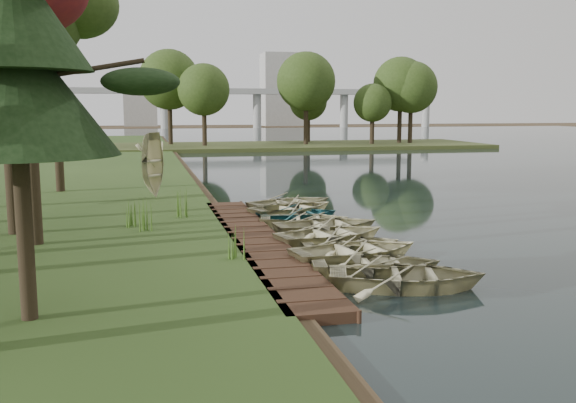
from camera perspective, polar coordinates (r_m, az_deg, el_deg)
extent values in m
plane|color=#3D2F1D|center=(21.20, 1.39, -3.81)|extent=(300.00, 300.00, 0.00)
cube|color=#372115|center=(20.84, -2.89, -3.60)|extent=(1.60, 16.00, 0.30)
cube|color=#3B451E|center=(71.43, -2.30, 4.92)|extent=(50.00, 14.00, 0.45)
cylinder|color=black|center=(70.84, -21.33, 6.46)|extent=(0.50, 0.50, 4.80)
sphere|color=#2F4417|center=(70.85, -21.48, 9.37)|extent=(5.60, 5.60, 5.60)
cylinder|color=black|center=(70.19, -15.90, 6.70)|extent=(0.50, 0.50, 4.80)
sphere|color=#2F4417|center=(70.20, -16.02, 9.64)|extent=(5.60, 5.60, 5.60)
cylinder|color=black|center=(70.17, -10.42, 6.88)|extent=(0.50, 0.50, 4.80)
sphere|color=#2F4417|center=(70.18, -10.50, 9.82)|extent=(5.60, 5.60, 5.60)
cylinder|color=black|center=(70.79, -4.99, 7.00)|extent=(0.50, 0.50, 4.80)
sphere|color=#2F4417|center=(70.79, -5.02, 9.91)|extent=(5.60, 5.60, 5.60)
cylinder|color=black|center=(72.01, 0.31, 7.05)|extent=(0.50, 0.50, 4.80)
sphere|color=#2F4417|center=(72.02, 0.32, 9.91)|extent=(5.60, 5.60, 5.60)
cylinder|color=black|center=(73.82, 5.40, 7.04)|extent=(0.50, 0.50, 4.80)
sphere|color=#2F4417|center=(73.83, 5.44, 9.84)|extent=(5.60, 5.60, 5.60)
cylinder|color=black|center=(76.17, 10.20, 6.99)|extent=(0.50, 0.50, 4.80)
sphere|color=#2F4417|center=(76.18, 10.27, 9.70)|extent=(5.60, 5.60, 5.60)
cube|color=#A5A5A0|center=(140.94, -6.84, 9.71)|extent=(90.00, 4.00, 1.20)
cylinder|color=#A5A5A0|center=(140.87, -19.14, 7.69)|extent=(1.80, 1.80, 8.00)
cylinder|color=#A5A5A0|center=(140.18, -10.92, 7.99)|extent=(1.80, 1.80, 8.00)
cylinder|color=#A5A5A0|center=(142.32, -2.76, 8.13)|extent=(1.80, 1.80, 8.00)
cylinder|color=#A5A5A0|center=(147.18, 5.00, 8.12)|extent=(1.80, 1.80, 8.00)
cylinder|color=#A5A5A0|center=(154.49, 12.15, 7.97)|extent=(1.80, 1.80, 8.00)
cube|color=#A5A5A0|center=(163.96, -0.54, 9.91)|extent=(10.00, 8.00, 18.00)
cube|color=#A5A5A0|center=(165.09, -13.01, 8.65)|extent=(8.00, 8.00, 12.00)
imported|color=#C0BA8B|center=(16.08, 10.49, -6.24)|extent=(4.49, 3.75, 0.80)
imported|color=#C0BA8B|center=(17.26, 7.85, -5.30)|extent=(3.86, 3.04, 0.72)
imported|color=#C0BA8B|center=(18.65, 6.11, -4.11)|extent=(4.31, 3.38, 0.81)
imported|color=#C0BA8B|center=(19.99, 5.61, -3.50)|extent=(3.25, 2.43, 0.64)
imported|color=#C0BA8B|center=(21.00, 3.94, -2.70)|extent=(4.32, 3.50, 0.79)
imported|color=#C0BA8B|center=(22.65, 3.51, -1.89)|extent=(4.01, 3.02, 0.79)
imported|color=#C0BA8B|center=(24.07, 1.41, -1.38)|extent=(3.78, 3.05, 0.69)
imported|color=#2B7278|center=(25.28, 0.88, -0.94)|extent=(3.36, 2.49, 0.67)
imported|color=#C0BA8B|center=(26.41, 0.45, -0.40)|extent=(4.60, 4.00, 0.80)
imported|color=#C0BA8B|center=(27.78, 0.30, 0.05)|extent=(4.59, 3.86, 0.81)
imported|color=#C0BA8B|center=(30.52, -11.78, 0.92)|extent=(3.73, 3.51, 0.63)
cylinder|color=black|center=(20.85, -22.01, 7.28)|extent=(0.40, 0.40, 7.99)
cylinder|color=black|center=(22.94, -23.82, 10.33)|extent=(0.45, 0.45, 10.47)
cylinder|color=black|center=(34.00, -19.94, 8.66)|extent=(0.43, 0.43, 9.29)
ellipsoid|color=#2F4417|center=(34.38, -20.33, 16.42)|extent=(5.14, 5.14, 4.37)
cylinder|color=black|center=(13.50, -22.39, -1.96)|extent=(0.32, 0.32, 3.78)
cone|color=black|center=(13.31, -23.03, 9.35)|extent=(3.80, 3.80, 2.60)
cone|color=black|center=(13.43, -23.38, 15.43)|extent=(2.90, 2.90, 2.25)
cone|color=#3F661E|center=(17.87, -4.50, -3.73)|extent=(0.60, 0.60, 0.86)
cone|color=#3F661E|center=(22.39, -12.59, -1.22)|extent=(0.60, 0.60, 1.04)
cone|color=#3F661E|center=(23.24, -13.72, -0.96)|extent=(0.60, 0.60, 1.00)
cone|color=#3F661E|center=(24.91, -9.58, -0.07)|extent=(0.60, 0.60, 1.14)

